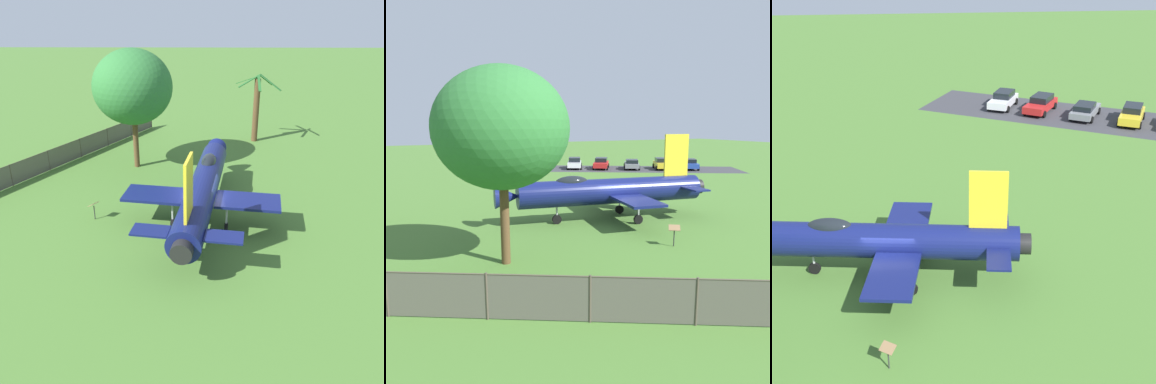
# 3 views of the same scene
# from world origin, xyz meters

# --- Properties ---
(ground_plane) EXTENTS (200.00, 200.00, 0.00)m
(ground_plane) POSITION_xyz_m (0.00, 0.00, 0.00)
(ground_plane) COLOR #47722D
(parking_strip) EXTENTS (30.22, 21.88, 0.00)m
(parking_strip) POSITION_xyz_m (-17.36, -24.32, 0.00)
(parking_strip) COLOR #38383D
(parking_strip) RESTS_ON ground_plane
(display_jet) EXTENTS (14.58, 9.20, 5.70)m
(display_jet) POSITION_xyz_m (0.35, -0.05, 2.01)
(display_jet) COLOR #111951
(display_jet) RESTS_ON ground_plane
(info_plaque) EXTENTS (0.72, 0.67, 1.14)m
(info_plaque) POSITION_xyz_m (-0.04, 6.48, 0.85)
(info_plaque) COLOR #333333
(info_plaque) RESTS_ON ground_plane
(parked_car_yellow) EXTENTS (3.77, 4.87, 1.55)m
(parked_car_yellow) POSITION_xyz_m (-21.25, -22.22, 0.80)
(parked_car_yellow) COLOR gold
(parked_car_yellow) RESTS_ON ground_plane
(parked_car_gray) EXTENTS (4.01, 4.93, 1.37)m
(parked_car_gray) POSITION_xyz_m (-17.52, -24.12, 0.72)
(parked_car_gray) COLOR slate
(parked_car_gray) RESTS_ON ground_plane
(parked_car_red) EXTENTS (4.18, 5.03, 1.54)m
(parked_car_red) POSITION_xyz_m (-13.90, -26.41, 0.79)
(parked_car_red) COLOR red
(parked_car_red) RESTS_ON ground_plane
(parked_car_white) EXTENTS (3.66, 4.81, 1.55)m
(parked_car_white) POSITION_xyz_m (-10.62, -28.27, 0.80)
(parked_car_white) COLOR silver
(parked_car_white) RESTS_ON ground_plane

